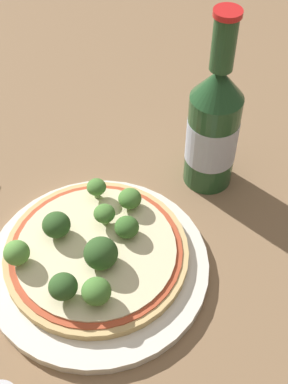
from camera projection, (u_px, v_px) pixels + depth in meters
The scene contains 13 objects.
ground_plane at pixel (109, 266), 0.59m from camera, with size 3.00×3.00×0.00m, color #846647.
plate at pixel (98, 265), 0.58m from camera, with size 0.24×0.24×0.01m.
pizza at pixel (95, 254), 0.58m from camera, with size 0.20×0.20×0.01m.
broccoli_floret_0 at pixel (96, 187), 0.61m from camera, with size 0.02×0.02×0.03m.
broccoli_floret_1 at pixel (96, 291), 0.52m from camera, with size 0.03×0.03×0.03m.
broccoli_floret_2 at pixel (63, 287), 0.52m from camera, with size 0.03×0.03×0.03m.
broccoli_floret_3 at pixel (104, 214), 0.58m from camera, with size 0.02×0.02×0.03m.
broccoli_floret_4 at pixel (127, 227), 0.58m from camera, with size 0.03×0.03×0.02m.
broccoli_floret_5 at pixel (103, 254), 0.55m from camera, with size 0.04×0.04×0.03m.
broccoli_floret_6 at pixel (17, 253), 0.55m from camera, with size 0.03×0.03×0.03m.
broccoli_floret_7 at pixel (58, 223), 0.58m from camera, with size 0.03×0.03×0.03m.
broccoli_floret_8 at pixel (130, 199), 0.60m from camera, with size 0.03×0.03×0.02m.
beer_bottle at pixel (213, 127), 0.61m from camera, with size 0.06×0.06×0.23m.
Camera 1 is at (0.17, -0.28, 0.50)m, focal length 50.00 mm.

